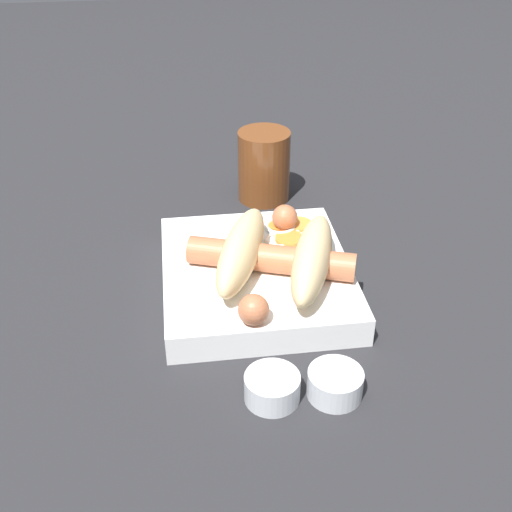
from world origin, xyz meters
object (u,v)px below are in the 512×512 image
object	(u,v)px
condiment_cup_far	(335,385)
drink_glass	(264,166)
food_tray	(256,276)
bread_roll	(276,254)
condiment_cup_near	(272,389)
sausage	(271,259)

from	to	relation	value
condiment_cup_far	drink_glass	size ratio (longest dim) A/B	0.52
food_tray	bread_roll	world-z (taller)	bread_roll
food_tray	bread_roll	size ratio (longest dim) A/B	1.20
food_tray	bread_roll	bearing A→B (deg)	39.97
condiment_cup_near	drink_glass	world-z (taller)	drink_glass
condiment_cup_near	condiment_cup_far	distance (m)	0.06
bread_roll	drink_glass	bearing A→B (deg)	174.85
sausage	condiment_cup_far	distance (m)	0.16
food_tray	drink_glass	xyz separation A→B (m)	(-0.20, 0.04, 0.03)
bread_roll	condiment_cup_near	bearing A→B (deg)	-10.43
condiment_cup_near	condiment_cup_far	size ratio (longest dim) A/B	1.00
sausage	condiment_cup_near	size ratio (longest dim) A/B	3.97
drink_glass	bread_roll	bearing A→B (deg)	-5.15
food_tray	bread_roll	xyz separation A→B (m)	(0.02, 0.02, 0.04)
condiment_cup_near	condiment_cup_far	bearing A→B (deg)	87.13
food_tray	sausage	bearing A→B (deg)	44.00
condiment_cup_far	drink_glass	xyz separation A→B (m)	(-0.37, -0.01, 0.04)
drink_glass	food_tray	bearing A→B (deg)	-10.63
condiment_cup_near	condiment_cup_far	xyz separation A→B (m)	(0.00, 0.06, 0.00)
condiment_cup_far	sausage	bearing A→B (deg)	-167.70
food_tray	sausage	world-z (taller)	sausage
sausage	drink_glass	world-z (taller)	drink_glass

